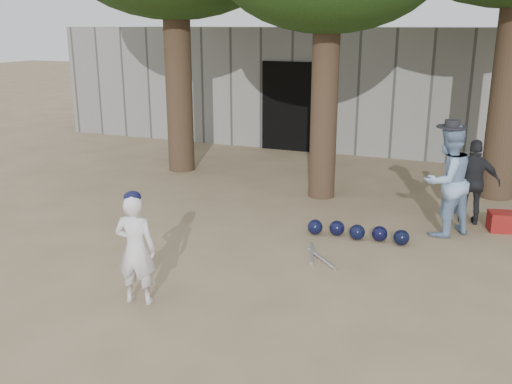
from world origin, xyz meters
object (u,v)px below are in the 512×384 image
at_px(spectator_blue, 447,181).
at_px(red_bag, 503,222).
at_px(boy_player, 136,249).
at_px(spectator_dark, 473,182).

relative_size(spectator_blue, red_bag, 3.99).
height_order(spectator_blue, red_bag, spectator_blue).
relative_size(boy_player, spectator_dark, 0.95).
bearing_deg(boy_player, spectator_blue, -140.33).
xyz_separation_m(spectator_blue, red_bag, (0.85, 0.51, -0.69)).
xyz_separation_m(spectator_dark, red_bag, (0.49, -0.18, -0.53)).
bearing_deg(red_bag, boy_player, -133.30).
distance_m(boy_player, red_bag, 5.68).
height_order(spectator_dark, red_bag, spectator_dark).
xyz_separation_m(boy_player, spectator_dark, (3.40, 4.31, 0.04)).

